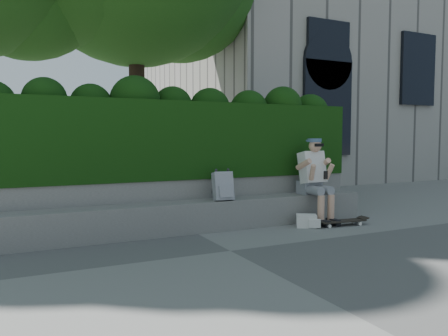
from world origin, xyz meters
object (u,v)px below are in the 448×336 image
backpack_ground (306,221)px  backpack_plaid (223,186)px  person (314,177)px  skateboard (342,221)px

backpack_ground → backpack_plaid: bearing=-166.0°
person → backpack_ground: size_ratio=4.53×
backpack_plaid → backpack_ground: size_ratio=1.40×
person → backpack_plaid: (-1.64, 0.08, -0.09)m
person → backpack_ground: person is taller
person → skateboard: bearing=-68.2°
person → backpack_plaid: size_ratio=3.23×
skateboard → backpack_plaid: size_ratio=1.92×
skateboard → backpack_ground: size_ratio=2.69×
person → backpack_plaid: bearing=177.2°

